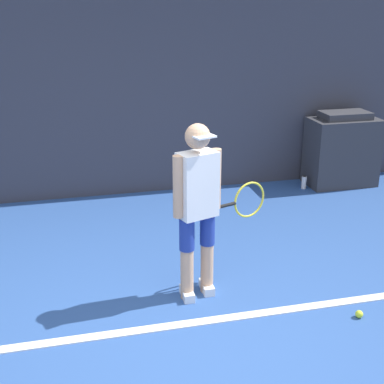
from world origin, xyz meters
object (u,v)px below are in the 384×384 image
object	(u,v)px
water_bottle	(304,182)
tennis_ball	(359,314)
tennis_player	(199,204)
covered_chair	(342,150)

from	to	relation	value
water_bottle	tennis_ball	bearing A→B (deg)	-106.57
tennis_player	water_bottle	distance (m)	3.41
water_bottle	covered_chair	bearing A→B (deg)	6.97
tennis_player	tennis_ball	distance (m)	1.70
covered_chair	water_bottle	world-z (taller)	covered_chair
tennis_player	water_bottle	bearing A→B (deg)	29.56
tennis_ball	covered_chair	xyz separation A→B (m)	(1.55, 3.26, 0.49)
tennis_player	covered_chair	world-z (taller)	tennis_player
covered_chair	water_bottle	distance (m)	0.74
tennis_ball	covered_chair	world-z (taller)	covered_chair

